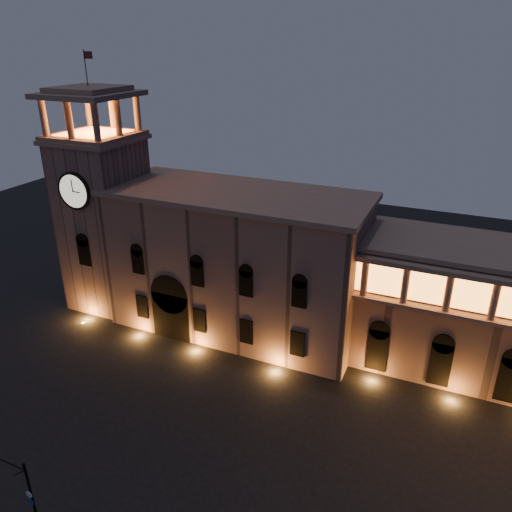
# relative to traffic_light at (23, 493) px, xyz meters

# --- Properties ---
(ground) EXTENTS (160.00, 160.00, 0.00)m
(ground) POSITION_rel_traffic_light_xyz_m (3.67, 10.18, -3.62)
(ground) COLOR black
(ground) RESTS_ON ground
(government_building) EXTENTS (30.80, 12.80, 17.60)m
(government_building) POSITION_rel_traffic_light_xyz_m (1.59, 32.12, 5.15)
(government_building) COLOR #7D5C52
(government_building) RESTS_ON ground
(clock_tower) EXTENTS (9.80, 9.80, 32.40)m
(clock_tower) POSITION_rel_traffic_light_xyz_m (-16.83, 31.16, 8.88)
(clock_tower) COLOR #7D5C52
(clock_tower) RESTS_ON ground
(traffic_light) EXTENTS (5.02, 0.53, 6.88)m
(traffic_light) POSITION_rel_traffic_light_xyz_m (0.00, 0.00, 0.00)
(traffic_light) COLOR black
(traffic_light) RESTS_ON ground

